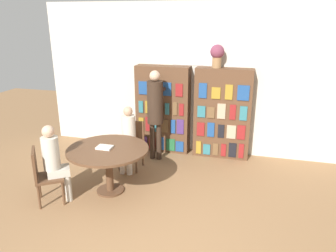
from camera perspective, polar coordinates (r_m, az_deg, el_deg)
wall_back at (r=6.67m, az=4.65°, el=8.08°), size 6.40×0.07×3.00m
bookshelf_left at (r=6.76m, az=-0.88°, el=2.91°), size 1.10×0.34×1.78m
bookshelf_right at (r=6.55m, az=9.45°, el=2.12°), size 1.10×0.34×1.78m
flower_vase at (r=6.34m, az=8.55°, el=12.23°), size 0.26×0.26×0.43m
reading_table at (r=5.26m, az=-10.37°, el=-5.02°), size 1.28×1.28×0.75m
chair_near_camera at (r=5.28m, az=-20.88°, el=-7.74°), size 0.56×0.56×0.88m
chair_left_side at (r=6.13m, az=-6.25°, el=-2.87°), size 0.41×0.41×0.88m
seated_reader_left at (r=5.91m, az=-6.99°, el=-1.77°), size 0.25×0.37×1.21m
seated_reader_right at (r=5.19m, az=-19.13°, el=-5.50°), size 0.40×0.39×1.23m
librarian_standing at (r=6.25m, az=-2.22°, el=3.46°), size 0.31×0.58×1.77m
open_book_on_table at (r=5.22m, az=-10.98°, el=-3.66°), size 0.24×0.18×0.03m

